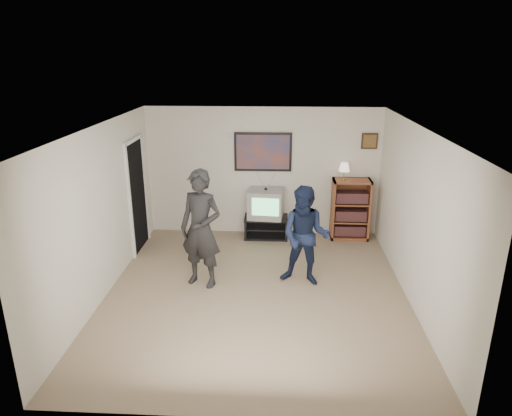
# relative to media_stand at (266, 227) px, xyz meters

# --- Properties ---
(room_shell) EXTENTS (4.51, 5.00, 2.51)m
(room_shell) POSITION_rel_media_stand_xyz_m (-0.08, -1.88, 1.04)
(room_shell) COLOR #7A624D
(room_shell) RESTS_ON ground
(media_stand) EXTENTS (0.84, 0.47, 0.42)m
(media_stand) POSITION_rel_media_stand_xyz_m (0.00, 0.00, 0.00)
(media_stand) COLOR black
(media_stand) RESTS_ON room_shell
(crt_television) EXTENTS (0.70, 0.61, 0.55)m
(crt_television) POSITION_rel_media_stand_xyz_m (-0.01, -0.00, 0.49)
(crt_television) COLOR #979792
(crt_television) RESTS_ON media_stand
(bookshelf) EXTENTS (0.72, 0.41, 1.18)m
(bookshelf) POSITION_rel_media_stand_xyz_m (1.62, 0.05, 0.38)
(bookshelf) COLOR brown
(bookshelf) RESTS_ON room_shell
(table_lamp) EXTENTS (0.21, 0.21, 0.33)m
(table_lamp) POSITION_rel_media_stand_xyz_m (1.45, 0.03, 1.13)
(table_lamp) COLOR #FCE2BF
(table_lamp) RESTS_ON bookshelf
(person_tall) EXTENTS (0.78, 0.64, 1.84)m
(person_tall) POSITION_rel_media_stand_xyz_m (-0.93, -1.96, 0.71)
(person_tall) COLOR black
(person_tall) RESTS_ON room_shell
(person_short) EXTENTS (0.89, 0.76, 1.58)m
(person_short) POSITION_rel_media_stand_xyz_m (0.66, -1.85, 0.58)
(person_short) COLOR #141C37
(person_short) RESTS_ON room_shell
(controller_left) EXTENTS (0.08, 0.14, 0.04)m
(controller_left) POSITION_rel_media_stand_xyz_m (-0.95, -1.78, 1.04)
(controller_left) COLOR white
(controller_left) RESTS_ON person_tall
(controller_right) EXTENTS (0.03, 0.11, 0.03)m
(controller_right) POSITION_rel_media_stand_xyz_m (0.70, -1.59, 0.87)
(controller_right) COLOR white
(controller_right) RESTS_ON person_short
(poster) EXTENTS (1.10, 0.03, 0.75)m
(poster) POSITION_rel_media_stand_xyz_m (-0.08, 0.24, 1.44)
(poster) COLOR black
(poster) RESTS_ON room_shell
(air_vent) EXTENTS (0.28, 0.02, 0.14)m
(air_vent) POSITION_rel_media_stand_xyz_m (-0.63, 0.25, 1.74)
(air_vent) COLOR white
(air_vent) RESTS_ON room_shell
(small_picture) EXTENTS (0.30, 0.03, 0.30)m
(small_picture) POSITION_rel_media_stand_xyz_m (1.92, 0.25, 1.67)
(small_picture) COLOR black
(small_picture) RESTS_ON room_shell
(doorway) EXTENTS (0.03, 0.85, 2.00)m
(doorway) POSITION_rel_media_stand_xyz_m (-2.31, -0.63, 0.79)
(doorway) COLOR black
(doorway) RESTS_ON room_shell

